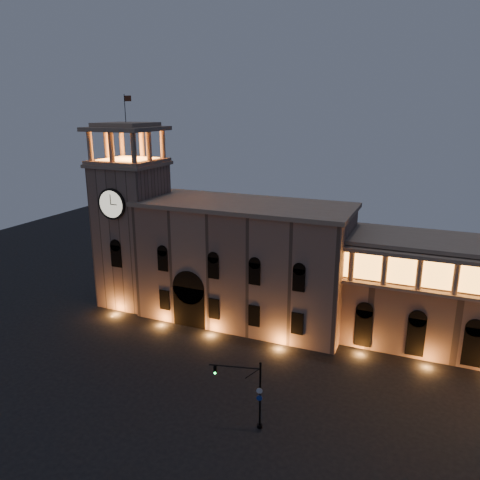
# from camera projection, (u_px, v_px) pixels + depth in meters

# --- Properties ---
(ground) EXTENTS (160.00, 160.00, 0.00)m
(ground) POSITION_uv_depth(u_px,v_px,m) (184.00, 401.00, 50.48)
(ground) COLOR black
(ground) RESTS_ON ground
(government_building) EXTENTS (30.80, 12.80, 17.60)m
(government_building) POSITION_uv_depth(u_px,v_px,m) (243.00, 262.00, 68.32)
(government_building) COLOR #8A6B5A
(government_building) RESTS_ON ground
(clock_tower) EXTENTS (9.80, 9.80, 32.40)m
(clock_tower) POSITION_uv_depth(u_px,v_px,m) (133.00, 227.00, 73.32)
(clock_tower) COLOR #8A6B5A
(clock_tower) RESTS_ON ground
(traffic_light) EXTENTS (5.16, 1.53, 7.25)m
(traffic_light) POSITION_uv_depth(u_px,v_px,m) (251.00, 393.00, 45.40)
(traffic_light) COLOR black
(traffic_light) RESTS_ON ground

